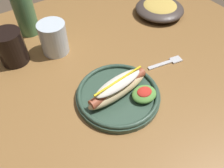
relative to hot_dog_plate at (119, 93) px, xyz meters
The scene contains 8 objects.
ground_plane 0.78m from the hot_dog_plate, 64.46° to the left, with size 8.00×8.00×0.00m, color brown.
dining_table 0.20m from the hot_dog_plate, 64.46° to the left, with size 1.15×0.96×0.74m.
hot_dog_plate is the anchor object (origin of this frame).
fork 0.21m from the hot_dog_plate, ahead, with size 0.12×0.04×0.00m.
soda_cup 0.37m from the hot_dog_plate, 120.85° to the left, with size 0.09×0.09×0.11m, color black.
water_cup 0.29m from the hot_dog_plate, 101.64° to the left, with size 0.09×0.09×0.11m, color silver.
glass_bottle 0.45m from the hot_dog_plate, 101.87° to the left, with size 0.07×0.07×0.26m.
side_bowl 0.47m from the hot_dog_plate, 34.47° to the left, with size 0.19×0.19×0.05m.
Camera 1 is at (-0.31, -0.47, 1.26)m, focal length 37.21 mm.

